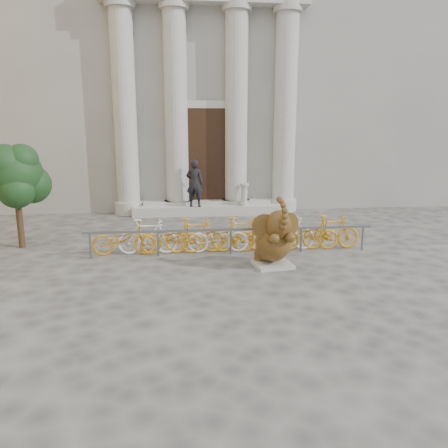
{
  "coord_description": "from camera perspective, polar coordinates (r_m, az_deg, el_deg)",
  "views": [
    {
      "loc": [
        -1.15,
        -8.11,
        3.46
      ],
      "look_at": [
        -0.06,
        2.45,
        1.1
      ],
      "focal_mm": 35.0,
      "sensor_mm": 36.0,
      "label": 1
    }
  ],
  "objects": [
    {
      "name": "pedestrian",
      "position": [
        17.31,
        -3.85,
        5.33
      ],
      "size": [
        0.78,
        0.61,
        1.87
      ],
      "primitive_type": "imported",
      "rotation": [
        0.0,
        0.0,
        2.88
      ],
      "color": "black",
      "rests_on": "entrance_steps"
    },
    {
      "name": "entrance_steps",
      "position": [
        17.85,
        -2.12,
        1.94
      ],
      "size": [
        6.0,
        1.2,
        0.36
      ],
      "primitive_type": "cube",
      "color": "#A8A59E",
      "rests_on": "ground"
    },
    {
      "name": "tree",
      "position": [
        13.79,
        -25.52,
        5.67
      ],
      "size": [
        1.74,
        1.58,
        3.01
      ],
      "color": "#332114",
      "rests_on": "ground"
    },
    {
      "name": "elephant_statue",
      "position": [
        11.02,
        6.51,
        -2.23
      ],
      "size": [
        1.21,
        1.42,
        1.83
      ],
      "rotation": [
        0.0,
        0.0,
        0.16
      ],
      "color": "#A8A59E",
      "rests_on": "ground"
    },
    {
      "name": "ground",
      "position": [
        8.89,
        2.04,
        -10.38
      ],
      "size": [
        80.0,
        80.0,
        0.0
      ],
      "primitive_type": "plane",
      "color": "#474442",
      "rests_on": "ground"
    },
    {
      "name": "bike_rack",
      "position": [
        12.3,
        0.68,
        -1.39
      ],
      "size": [
        8.0,
        0.53,
        1.0
      ],
      "color": "slate",
      "rests_on": "ground"
    },
    {
      "name": "classical_building",
      "position": [
        23.21,
        -3.21,
        18.76
      ],
      "size": [
        22.0,
        10.7,
        12.0
      ],
      "color": "gray",
      "rests_on": "ground"
    },
    {
      "name": "balustrade_post",
      "position": [
        17.61,
        2.65,
        3.75
      ],
      "size": [
        0.37,
        0.37,
        0.9
      ],
      "color": "#A8A59E",
      "rests_on": "entrance_steps"
    }
  ]
}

